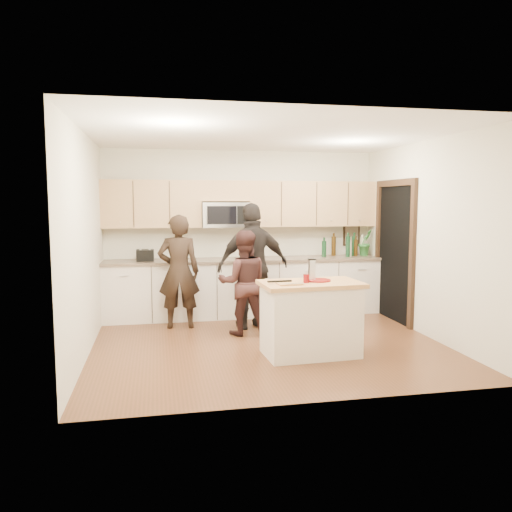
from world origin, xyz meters
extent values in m
plane|color=#58301E|center=(0.00, 0.00, 0.00)|extent=(4.50, 4.50, 0.00)
cube|color=beige|center=(0.00, 2.00, 1.35)|extent=(4.50, 0.02, 2.70)
cube|color=beige|center=(0.00, -2.00, 1.35)|extent=(4.50, 0.02, 2.70)
cube|color=beige|center=(-2.25, 0.00, 1.35)|extent=(0.02, 4.00, 2.70)
cube|color=beige|center=(2.25, 0.00, 1.35)|extent=(0.02, 4.00, 2.70)
cube|color=white|center=(0.00, 0.00, 2.70)|extent=(4.50, 4.00, 0.02)
cube|color=silver|center=(0.00, 1.69, 0.45)|extent=(4.50, 0.62, 0.90)
cube|color=#7C6852|center=(0.00, 1.68, 0.92)|extent=(4.50, 0.66, 0.04)
cube|color=tan|center=(-1.48, 1.83, 1.83)|extent=(1.55, 0.33, 0.75)
cube|color=tan|center=(1.17, 1.83, 1.83)|extent=(2.17, 0.33, 0.75)
cube|color=tan|center=(-0.31, 1.83, 2.04)|extent=(0.78, 0.33, 0.33)
cube|color=silver|center=(-0.31, 1.80, 1.65)|extent=(0.76, 0.40, 0.40)
cube|color=black|center=(-0.39, 1.60, 1.65)|extent=(0.47, 0.01, 0.29)
cube|color=black|center=(-0.06, 1.60, 1.65)|extent=(0.17, 0.01, 0.29)
cube|color=black|center=(2.24, 0.90, 1.05)|extent=(0.02, 1.05, 2.10)
cube|color=black|center=(2.22, 0.33, 1.05)|extent=(0.06, 0.10, 2.10)
cube|color=black|center=(2.22, 1.48, 1.05)|extent=(0.06, 0.10, 2.10)
cube|color=black|center=(2.22, 0.90, 2.15)|extent=(0.06, 1.25, 0.10)
cube|color=black|center=(1.95, 1.99, 1.28)|extent=(0.30, 0.03, 0.38)
cube|color=tan|center=(1.95, 1.97, 1.28)|extent=(0.24, 0.00, 0.32)
cube|color=white|center=(-0.95, 1.38, 0.70)|extent=(0.34, 0.01, 0.48)
cube|color=white|center=(-0.95, 1.67, 0.94)|extent=(0.34, 0.60, 0.01)
cube|color=silver|center=(0.40, -0.58, 0.42)|extent=(1.14, 0.70, 0.85)
cube|color=#BC804E|center=(0.40, -0.58, 0.88)|extent=(1.24, 0.76, 0.05)
cylinder|color=maroon|center=(0.51, -0.53, 0.91)|extent=(0.32, 0.32, 0.02)
cube|color=silver|center=(0.44, -0.49, 1.03)|extent=(0.07, 0.06, 0.24)
cube|color=black|center=(0.44, -0.49, 1.16)|extent=(0.09, 0.07, 0.02)
cylinder|color=maroon|center=(0.33, -0.64, 0.95)|extent=(0.07, 0.07, 0.10)
cube|color=#BC804E|center=(0.10, -0.72, 0.91)|extent=(0.29, 0.22, 0.02)
cube|color=black|center=(0.00, -0.63, 0.93)|extent=(0.29, 0.05, 0.02)
cube|color=silver|center=(0.15, -0.78, 0.92)|extent=(0.21, 0.03, 0.01)
cube|color=black|center=(-1.59, 1.67, 1.03)|extent=(0.27, 0.23, 0.18)
cube|color=silver|center=(-1.66, 1.67, 1.12)|extent=(0.03, 0.17, 0.00)
cube|color=silver|center=(-1.52, 1.67, 1.12)|extent=(0.03, 0.17, 0.00)
cylinder|color=#103219|center=(1.35, 1.69, 1.10)|extent=(0.08, 0.08, 0.33)
cylinder|color=#342109|center=(1.57, 1.83, 1.13)|extent=(0.08, 0.08, 0.39)
cylinder|color=#BCBC94|center=(1.78, 1.62, 1.11)|extent=(0.06, 0.06, 0.34)
cylinder|color=#103219|center=(1.92, 1.77, 1.14)|extent=(0.08, 0.08, 0.40)
cylinder|color=#342109|center=(1.92, 1.71, 1.11)|extent=(0.06, 0.06, 0.34)
cylinder|color=#BCBC94|center=(2.08, 1.81, 1.12)|extent=(0.07, 0.07, 0.36)
cylinder|color=#103219|center=(1.73, 1.59, 1.14)|extent=(0.07, 0.07, 0.41)
imported|color=#2F7732|center=(2.10, 1.72, 1.17)|extent=(0.30, 0.27, 0.45)
imported|color=black|center=(-1.10, 1.07, 0.84)|extent=(0.64, 0.44, 1.68)
imported|color=black|center=(-0.23, 0.53, 0.73)|extent=(0.76, 0.62, 1.46)
imported|color=black|center=(-0.03, 0.86, 0.92)|extent=(1.14, 0.63, 1.84)
camera|label=1|loc=(-1.40, -6.27, 1.85)|focal=35.00mm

